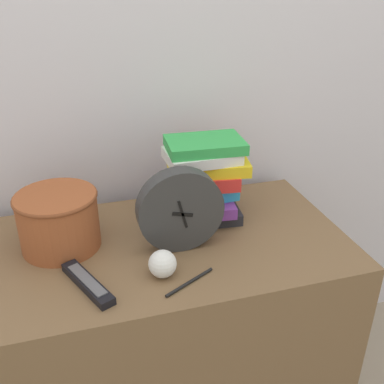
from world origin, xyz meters
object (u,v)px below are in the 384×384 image
(book_stack, at_px, (203,180))
(tv_remote, at_px, (88,283))
(pen, at_px, (190,282))
(desk_clock, at_px, (180,210))
(basket, at_px, (58,219))
(crumpled_paper_ball, at_px, (163,264))

(book_stack, relative_size, tv_remote, 1.43)
(pen, bearing_deg, desk_clock, 82.64)
(desk_clock, xyz_separation_m, tv_remote, (-0.26, -0.10, -0.10))
(tv_remote, bearing_deg, book_stack, 33.99)
(book_stack, relative_size, basket, 1.28)
(desk_clock, xyz_separation_m, pen, (-0.02, -0.16, -0.11))
(basket, xyz_separation_m, tv_remote, (0.05, -0.20, -0.07))
(desk_clock, height_order, crumpled_paper_ball, desk_clock)
(crumpled_paper_ball, xyz_separation_m, pen, (0.05, -0.05, -0.03))
(tv_remote, relative_size, pen, 1.42)
(basket, xyz_separation_m, crumpled_paper_ball, (0.23, -0.21, -0.05))
(desk_clock, relative_size, crumpled_paper_ball, 3.28)
(crumpled_paper_ball, height_order, pen, crumpled_paper_ball)
(tv_remote, distance_m, pen, 0.24)
(book_stack, height_order, crumpled_paper_ball, book_stack)
(basket, relative_size, crumpled_paper_ball, 3.11)
(book_stack, bearing_deg, basket, -173.71)
(desk_clock, relative_size, tv_remote, 1.18)
(basket, height_order, tv_remote, basket)
(book_stack, distance_m, tv_remote, 0.45)
(book_stack, distance_m, basket, 0.42)
(desk_clock, bearing_deg, basket, 162.47)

